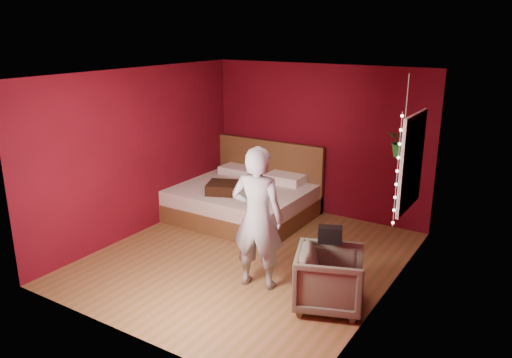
% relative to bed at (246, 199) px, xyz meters
% --- Properties ---
extents(floor, '(4.50, 4.50, 0.00)m').
position_rel_bed_xyz_m(floor, '(0.93, -1.37, -0.31)').
color(floor, brown).
rests_on(floor, ground).
extents(room_walls, '(4.04, 4.54, 2.62)m').
position_rel_bed_xyz_m(room_walls, '(0.93, -1.37, 1.37)').
color(room_walls, '#5C0915').
rests_on(room_walls, ground).
extents(window, '(0.05, 0.97, 1.27)m').
position_rel_bed_xyz_m(window, '(2.89, -0.47, 1.19)').
color(window, white).
rests_on(window, room_walls).
extents(fairy_lights, '(0.04, 0.04, 1.45)m').
position_rel_bed_xyz_m(fairy_lights, '(2.87, -1.00, 1.19)').
color(fairy_lights, silver).
rests_on(fairy_lights, room_walls).
extents(bed, '(2.19, 1.86, 1.20)m').
position_rel_bed_xyz_m(bed, '(0.00, 0.00, 0.00)').
color(bed, brown).
rests_on(bed, ground).
extents(person, '(0.75, 0.57, 1.83)m').
position_rel_bed_xyz_m(person, '(1.47, -1.96, 0.60)').
color(person, gray).
rests_on(person, ground).
extents(armchair, '(1.01, 1.00, 0.72)m').
position_rel_bed_xyz_m(armchair, '(2.46, -1.95, 0.05)').
color(armchair, '#64614E').
rests_on(armchair, ground).
extents(handbag, '(0.32, 0.24, 0.20)m').
position_rel_bed_xyz_m(handbag, '(2.35, -1.75, 0.50)').
color(handbag, black).
rests_on(handbag, armchair).
extents(throw_pillow, '(0.63, 0.63, 0.17)m').
position_rel_bed_xyz_m(throw_pillow, '(-0.12, -0.50, 0.32)').
color(throw_pillow, '#301E10').
rests_on(throw_pillow, bed).
extents(hanging_plant, '(0.40, 0.35, 1.13)m').
position_rel_bed_xyz_m(hanging_plant, '(2.69, -0.19, 1.38)').
color(hanging_plant, silver).
rests_on(hanging_plant, room_walls).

